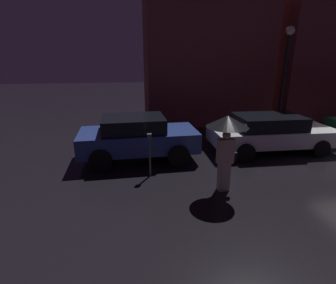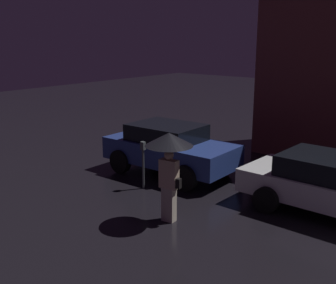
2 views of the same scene
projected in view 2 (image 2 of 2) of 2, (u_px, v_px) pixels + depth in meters
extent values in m
cube|color=navy|center=(171.00, 151.00, 12.52)|extent=(3.96, 1.88, 0.66)
cube|color=black|center=(167.00, 132.00, 12.48)|extent=(2.07, 1.63, 0.48)
cylinder|color=black|center=(221.00, 163.00, 12.54)|extent=(0.71, 0.22, 0.71)
cylinder|color=black|center=(185.00, 178.00, 11.18)|extent=(0.71, 0.22, 0.71)
cylinder|color=black|center=(159.00, 149.00, 14.03)|extent=(0.71, 0.22, 0.71)
cylinder|color=black|center=(120.00, 161.00, 12.67)|extent=(0.71, 0.22, 0.71)
cube|color=black|center=(335.00, 168.00, 9.56)|extent=(2.40, 1.67, 0.48)
cylinder|color=black|center=(297.00, 180.00, 11.18)|extent=(0.62, 0.22, 0.62)
cylinder|color=black|center=(266.00, 200.00, 9.82)|extent=(0.62, 0.22, 0.62)
cube|color=beige|center=(169.00, 204.00, 9.33)|extent=(0.31, 0.22, 0.78)
cube|color=#D1B293|center=(169.00, 174.00, 9.16)|extent=(0.44, 0.24, 0.65)
sphere|color=tan|center=(169.00, 155.00, 9.06)|extent=(0.21, 0.21, 0.21)
cylinder|color=black|center=(169.00, 163.00, 9.10)|extent=(0.02, 0.02, 0.76)
cone|color=black|center=(169.00, 139.00, 8.97)|extent=(1.05, 1.05, 0.29)
cube|color=black|center=(177.00, 183.00, 9.06)|extent=(0.17, 0.12, 0.22)
cylinder|color=#4C5154|center=(143.00, 169.00, 11.29)|extent=(0.06, 0.06, 1.09)
cube|color=#4C5154|center=(143.00, 146.00, 11.13)|extent=(0.12, 0.10, 0.22)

